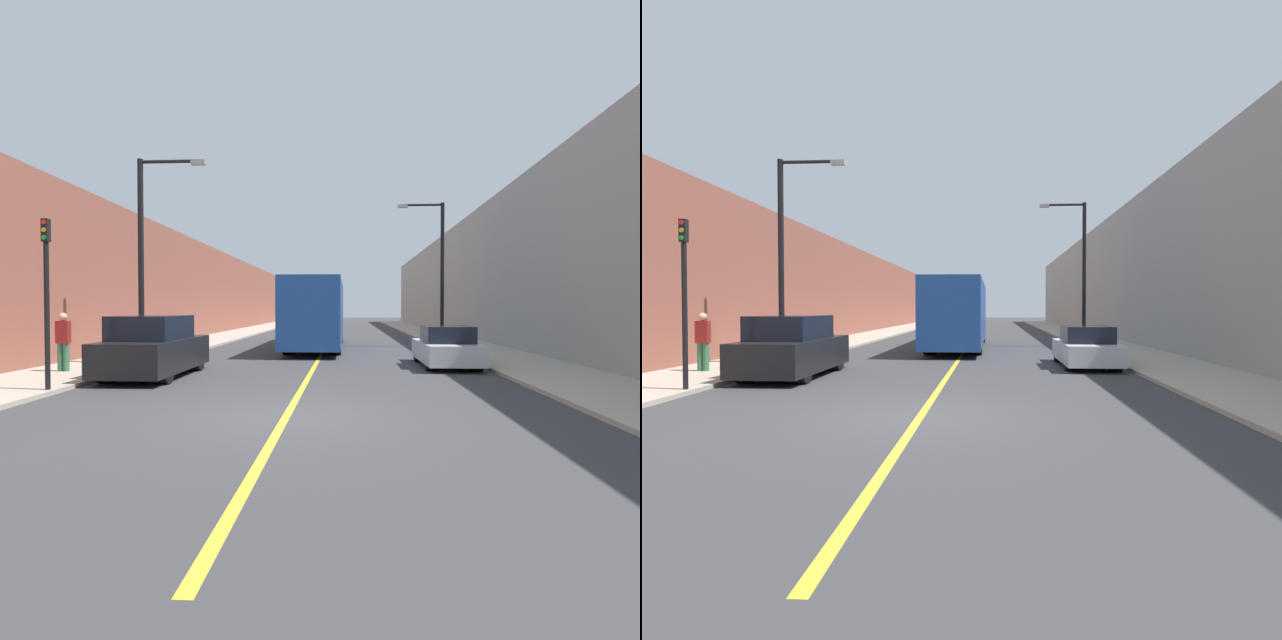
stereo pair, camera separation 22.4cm
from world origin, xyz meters
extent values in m
plane|color=#38383A|center=(0.00, 0.00, 0.00)|extent=(200.00, 200.00, 0.00)
cube|color=#A89E8C|center=(-7.53, 30.00, 0.06)|extent=(3.33, 72.00, 0.11)
cube|color=#A89E8C|center=(7.53, 30.00, 0.06)|extent=(3.33, 72.00, 0.11)
cube|color=brown|center=(-11.20, 30.00, 3.38)|extent=(4.00, 72.00, 6.75)
cube|color=gray|center=(11.20, 30.00, 4.13)|extent=(4.00, 72.00, 8.27)
cube|color=gold|center=(0.00, 30.00, 0.00)|extent=(0.16, 72.00, 0.01)
cube|color=#1E4793|center=(-0.41, 16.55, 1.87)|extent=(2.59, 12.63, 3.10)
cube|color=black|center=(-0.41, 10.27, 2.41)|extent=(2.20, 0.04, 1.39)
cylinder|color=black|center=(-1.42, 12.64, 0.54)|extent=(0.57, 1.07, 1.07)
cylinder|color=black|center=(0.60, 12.64, 0.54)|extent=(0.57, 1.07, 1.07)
cylinder|color=black|center=(-1.42, 20.47, 0.54)|extent=(0.57, 1.07, 1.07)
cylinder|color=black|center=(0.60, 20.47, 0.54)|extent=(0.57, 1.07, 1.07)
cube|color=black|center=(-4.67, 5.38, 0.68)|extent=(2.00, 4.75, 0.94)
cube|color=black|center=(-4.67, 5.14, 1.50)|extent=(1.76, 2.61, 0.71)
cube|color=black|center=(-4.67, 3.03, 0.84)|extent=(1.70, 0.04, 0.42)
cylinder|color=black|center=(-5.45, 3.91, 0.34)|extent=(0.44, 0.68, 0.68)
cylinder|color=black|center=(-3.89, 3.91, 0.34)|extent=(0.44, 0.68, 0.68)
cylinder|color=black|center=(-5.45, 6.85, 0.34)|extent=(0.44, 0.68, 0.68)
cylinder|color=black|center=(-3.89, 6.85, 0.34)|extent=(0.44, 0.68, 0.68)
cube|color=silver|center=(4.68, 8.56, 0.53)|extent=(1.85, 4.41, 0.68)
cube|color=black|center=(4.68, 8.34, 1.16)|extent=(1.63, 1.98, 0.58)
cube|color=black|center=(4.68, 6.39, 0.65)|extent=(1.57, 0.04, 0.31)
cylinder|color=black|center=(3.96, 7.20, 0.31)|extent=(0.41, 0.62, 0.62)
cylinder|color=black|center=(5.40, 7.20, 0.31)|extent=(0.41, 0.62, 0.62)
cylinder|color=black|center=(3.96, 9.93, 0.31)|extent=(0.41, 0.62, 0.62)
cylinder|color=black|center=(5.40, 9.93, 0.31)|extent=(0.41, 0.62, 0.62)
cylinder|color=black|center=(-6.16, 7.93, 3.73)|extent=(0.20, 0.20, 7.24)
cylinder|color=black|center=(-5.12, 7.93, 7.25)|extent=(2.09, 0.12, 0.12)
cube|color=#999993|center=(-4.07, 7.93, 7.20)|extent=(0.50, 0.24, 0.16)
cylinder|color=black|center=(6.16, 17.23, 3.87)|extent=(0.20, 0.20, 7.51)
cylinder|color=black|center=(5.12, 17.23, 7.52)|extent=(2.09, 0.12, 0.12)
cube|color=#999993|center=(4.07, 17.23, 7.47)|extent=(0.50, 0.24, 0.16)
cylinder|color=black|center=(-6.06, 2.18, 1.89)|extent=(0.12, 0.12, 3.56)
cube|color=black|center=(-6.06, 2.18, 3.95)|extent=(0.16, 0.16, 0.55)
cylinder|color=red|center=(-6.06, 2.09, 4.13)|extent=(0.11, 0.02, 0.11)
cylinder|color=gold|center=(-6.06, 2.09, 3.95)|extent=(0.11, 0.02, 0.11)
cylinder|color=green|center=(-6.06, 2.09, 3.77)|extent=(0.11, 0.02, 0.11)
cylinder|color=#336B47|center=(-7.78, 5.62, 0.55)|extent=(0.18, 0.18, 0.88)
cylinder|color=#336B47|center=(-7.60, 5.62, 0.55)|extent=(0.18, 0.18, 0.88)
cube|color=maroon|center=(-7.69, 5.62, 1.33)|extent=(0.40, 0.22, 0.69)
sphere|color=tan|center=(-7.69, 5.62, 1.81)|extent=(0.26, 0.26, 0.26)
camera|label=1|loc=(1.17, -9.44, 2.08)|focal=28.00mm
camera|label=2|loc=(1.40, -9.43, 2.08)|focal=28.00mm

